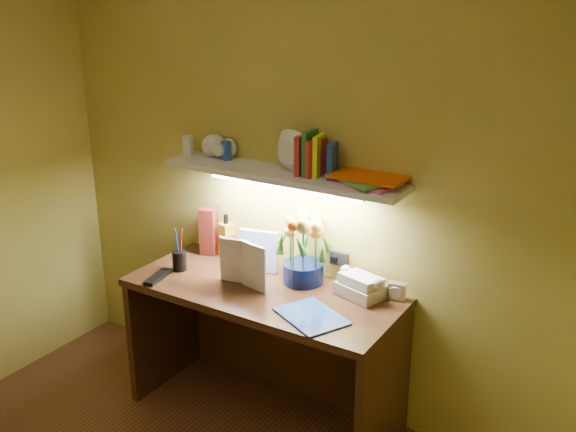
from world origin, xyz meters
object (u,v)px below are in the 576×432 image
object	(u,v)px
flower_bouquet	(303,249)
desk_clock	(397,291)
whisky_bottle	(226,236)
desk	(263,354)
telephone	(361,284)

from	to	relation	value
flower_bouquet	desk_clock	bearing A→B (deg)	7.99
flower_bouquet	whisky_bottle	xyz separation A→B (m)	(-0.54, 0.07, -0.06)
desk	whisky_bottle	size ratio (longest dim) A/B	5.63
desk_clock	whisky_bottle	distance (m)	1.02
telephone	whisky_bottle	bearing A→B (deg)	-168.06
flower_bouquet	desk_clock	size ratio (longest dim) A/B	4.32
whisky_bottle	flower_bouquet	bearing A→B (deg)	-7.04
desk_clock	desk	bearing A→B (deg)	-168.88
desk	desk_clock	bearing A→B (deg)	21.43
desk	flower_bouquet	xyz separation A→B (m)	(0.13, 0.17, 0.56)
flower_bouquet	desk_clock	distance (m)	0.51
desk	desk_clock	size ratio (longest dim) A/B	16.52
telephone	whisky_bottle	distance (m)	0.86
flower_bouquet	whisky_bottle	bearing A→B (deg)	172.96
flower_bouquet	desk	bearing A→B (deg)	-127.34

